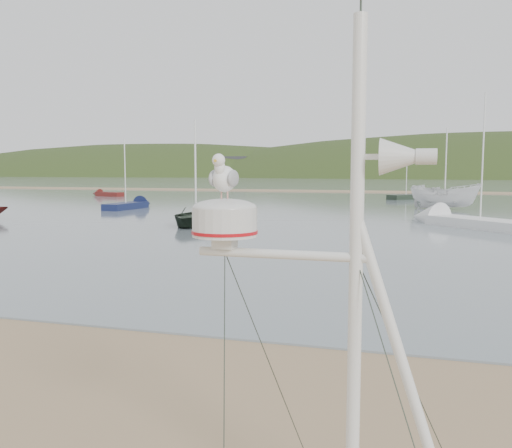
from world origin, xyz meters
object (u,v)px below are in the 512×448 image
(sailboat_dark_mid, at_px, (415,196))
(sailboat_blue_near, at_px, (136,205))
(dinghy_red_far, at_px, (104,194))
(sailboat_white_near, at_px, (448,220))
(boat_dark, at_px, (196,181))
(mast_rig, at_px, (344,410))
(boat_white, at_px, (445,175))

(sailboat_dark_mid, xyz_separation_m, sailboat_blue_near, (-21.62, -19.97, -0.00))
(sailboat_blue_near, relative_size, dinghy_red_far, 1.23)
(sailboat_white_near, bearing_deg, boat_dark, -160.58)
(boat_dark, relative_size, sailboat_white_near, 0.63)
(dinghy_red_far, bearing_deg, sailboat_dark_mid, 6.46)
(sailboat_dark_mid, bearing_deg, mast_rig, -90.61)
(mast_rig, height_order, sailboat_dark_mid, sailboat_dark_mid)
(sailboat_dark_mid, bearing_deg, boat_dark, -110.39)
(mast_rig, distance_m, sailboat_blue_near, 40.80)
(boat_dark, height_order, boat_white, boat_white)
(sailboat_dark_mid, height_order, dinghy_red_far, sailboat_dark_mid)
(dinghy_red_far, bearing_deg, sailboat_white_near, -31.97)
(boat_white, bearing_deg, sailboat_white_near, -170.14)
(boat_dark, height_order, dinghy_red_far, boat_dark)
(sailboat_dark_mid, bearing_deg, dinghy_red_far, -173.54)
(sailboat_dark_mid, bearing_deg, sailboat_white_near, -86.14)
(sailboat_white_near, bearing_deg, boat_white, 88.04)
(boat_white, distance_m, sailboat_blue_near, 24.54)
(mast_rig, bearing_deg, sailboat_white_near, 85.19)
(boat_dark, bearing_deg, sailboat_blue_near, 127.82)
(boat_white, bearing_deg, boat_dark, 152.18)
(boat_white, xyz_separation_m, sailboat_blue_near, (-23.83, -5.34, -2.36))
(sailboat_dark_mid, relative_size, sailboat_white_near, 0.74)
(mast_rig, xyz_separation_m, boat_white, (2.79, 40.29, 1.40))
(boat_dark, distance_m, dinghy_red_far, 35.82)
(boat_white, xyz_separation_m, dinghy_red_far, (-36.78, 10.71, -2.38))
(boat_dark, distance_m, sailboat_white_near, 14.43)
(mast_rig, xyz_separation_m, sailboat_white_near, (2.38, 28.30, -0.97))
(boat_dark, height_order, sailboat_dark_mid, sailboat_dark_mid)
(sailboat_white_near, bearing_deg, sailboat_dark_mid, 93.86)
(sailboat_dark_mid, distance_m, sailboat_blue_near, 29.43)
(dinghy_red_far, bearing_deg, boat_white, -16.23)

